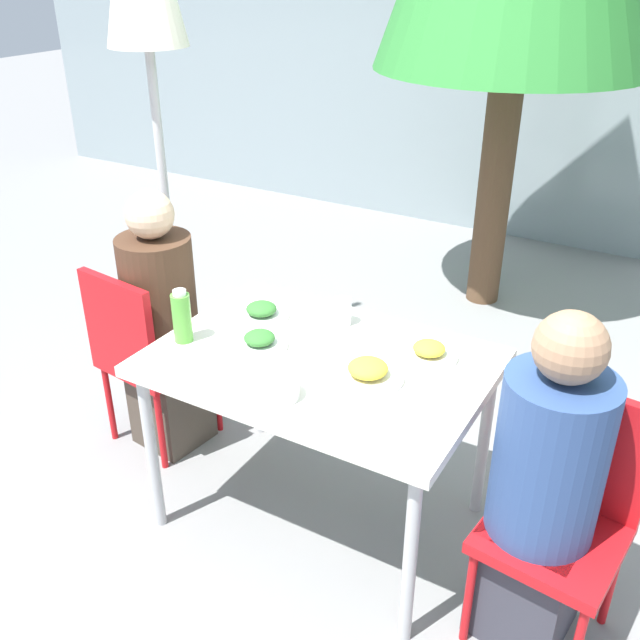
% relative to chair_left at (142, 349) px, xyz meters
% --- Properties ---
extents(ground_plane, '(24.00, 24.00, 0.00)m').
position_rel_chair_left_xyz_m(ground_plane, '(0.89, -0.03, -0.49)').
color(ground_plane, gray).
extents(building_facade, '(10.00, 0.20, 3.00)m').
position_rel_chair_left_xyz_m(building_facade, '(0.89, 3.48, 1.01)').
color(building_facade, '#89999E').
rests_on(building_facade, ground).
extents(dining_table, '(1.16, 0.82, 0.73)m').
position_rel_chair_left_xyz_m(dining_table, '(0.89, -0.03, 0.17)').
color(dining_table, silver).
rests_on(dining_table, ground).
extents(chair_left, '(0.45, 0.45, 0.85)m').
position_rel_chair_left_xyz_m(chair_left, '(0.00, 0.00, 0.00)').
color(chair_left, red).
rests_on(chair_left, ground).
extents(person_left, '(0.31, 0.31, 1.18)m').
position_rel_chair_left_xyz_m(person_left, '(0.06, 0.07, 0.07)').
color(person_left, '#473D33').
rests_on(person_left, ground).
extents(chair_right, '(0.45, 0.45, 0.85)m').
position_rel_chair_left_xyz_m(chair_right, '(1.78, -0.06, 0.00)').
color(chair_right, red).
rests_on(chair_right, ground).
extents(person_right, '(0.32, 0.32, 1.17)m').
position_rel_chair_left_xyz_m(person_right, '(1.72, -0.13, 0.06)').
color(person_right, '#383842').
rests_on(person_right, ground).
extents(plate_0, '(0.20, 0.20, 0.06)m').
position_rel_chair_left_xyz_m(plate_0, '(0.66, -0.07, 0.26)').
color(plate_0, white).
rests_on(plate_0, dining_table).
extents(plate_1, '(0.25, 0.25, 0.07)m').
position_rel_chair_left_xyz_m(plate_1, '(1.10, -0.07, 0.26)').
color(plate_1, white).
rests_on(plate_1, dining_table).
extents(plate_2, '(0.22, 0.22, 0.06)m').
position_rel_chair_left_xyz_m(plate_2, '(0.54, 0.12, 0.26)').
color(plate_2, white).
rests_on(plate_2, dining_table).
extents(plate_3, '(0.21, 0.21, 0.06)m').
position_rel_chair_left_xyz_m(plate_3, '(1.22, 0.17, 0.26)').
color(plate_3, white).
rests_on(plate_3, dining_table).
extents(bottle, '(0.07, 0.07, 0.20)m').
position_rel_chair_left_xyz_m(bottle, '(0.40, -0.17, 0.33)').
color(bottle, '#51A338').
rests_on(bottle, dining_table).
extents(drinking_cup, '(0.08, 0.08, 0.10)m').
position_rel_chair_left_xyz_m(drinking_cup, '(0.83, 0.23, 0.29)').
color(drinking_cup, white).
rests_on(drinking_cup, dining_table).
extents(salad_bowl, '(0.15, 0.15, 0.06)m').
position_rel_chair_left_xyz_m(salad_bowl, '(0.89, -0.31, 0.27)').
color(salad_bowl, white).
rests_on(salad_bowl, dining_table).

